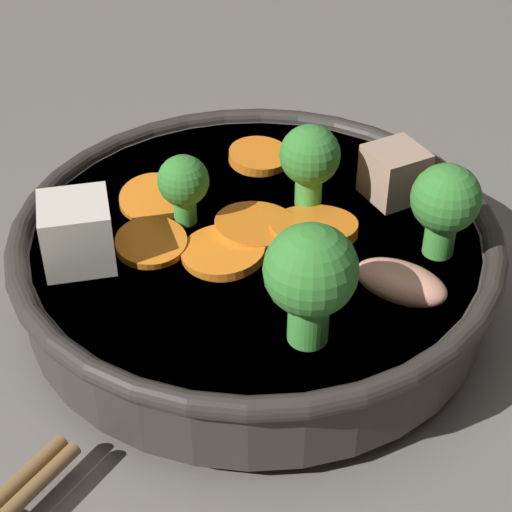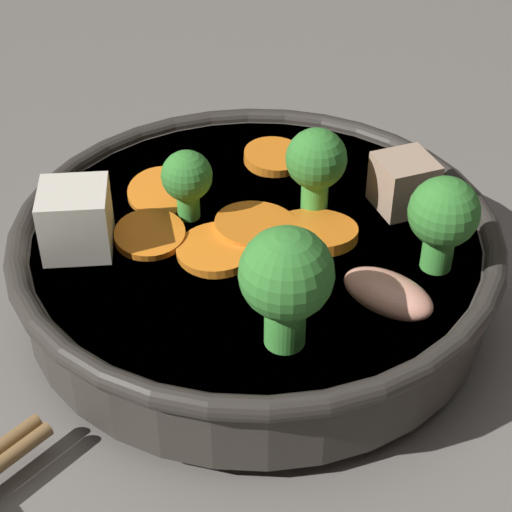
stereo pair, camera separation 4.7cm
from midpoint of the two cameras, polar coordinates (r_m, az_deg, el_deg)
ground_plane at (r=0.50m, az=2.74°, el=-3.30°), size 3.00×3.00×0.00m
stirfry_bowl at (r=0.47m, az=3.00°, el=0.10°), size 0.27×0.27×0.11m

